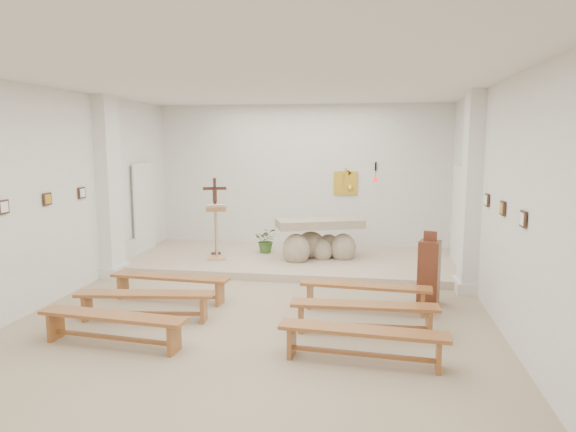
% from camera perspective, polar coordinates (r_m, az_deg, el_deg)
% --- Properties ---
extents(ground, '(7.00, 10.00, 0.00)m').
position_cam_1_polar(ground, '(7.89, -3.52, -11.25)').
color(ground, tan).
rests_on(ground, ground).
extents(wall_left, '(0.02, 10.00, 3.50)m').
position_cam_1_polar(wall_left, '(8.94, -26.02, 1.75)').
color(wall_left, white).
rests_on(wall_left, ground).
extents(wall_right, '(0.02, 10.00, 3.50)m').
position_cam_1_polar(wall_right, '(7.52, 23.25, 0.82)').
color(wall_right, white).
rests_on(wall_right, ground).
extents(wall_back, '(7.00, 0.02, 3.50)m').
position_cam_1_polar(wall_back, '(12.38, 1.54, 4.22)').
color(wall_back, white).
rests_on(wall_back, ground).
extents(ceiling, '(7.00, 10.00, 0.02)m').
position_cam_1_polar(ceiling, '(7.48, -3.77, 14.81)').
color(ceiling, silver).
rests_on(ceiling, wall_back).
extents(sanctuary_platform, '(6.98, 3.00, 0.15)m').
position_cam_1_polar(sanctuary_platform, '(11.17, 0.47, -4.93)').
color(sanctuary_platform, '#B8A48D').
rests_on(sanctuary_platform, ground).
extents(pilaster_left, '(0.26, 0.55, 3.50)m').
position_cam_1_polar(pilaster_left, '(10.57, -19.24, 3.03)').
color(pilaster_left, white).
rests_on(pilaster_left, ground).
extents(pilaster_right, '(0.26, 0.55, 3.50)m').
position_cam_1_polar(pilaster_right, '(9.44, 19.66, 2.43)').
color(pilaster_right, white).
rests_on(pilaster_right, ground).
extents(gold_wall_relief, '(0.55, 0.04, 0.55)m').
position_cam_1_polar(gold_wall_relief, '(12.26, 6.40, 3.66)').
color(gold_wall_relief, gold).
rests_on(gold_wall_relief, wall_back).
extents(sanctuary_lamp, '(0.11, 0.36, 0.44)m').
position_cam_1_polar(sanctuary_lamp, '(11.98, 9.70, 4.25)').
color(sanctuary_lamp, black).
rests_on(sanctuary_lamp, wall_back).
extents(station_frame_left_front, '(0.03, 0.20, 0.20)m').
position_cam_1_polar(station_frame_left_front, '(8.29, -29.07, 0.88)').
color(station_frame_left_front, '#3A2419').
rests_on(station_frame_left_front, wall_left).
extents(station_frame_left_mid, '(0.03, 0.20, 0.20)m').
position_cam_1_polar(station_frame_left_mid, '(9.09, -25.18, 1.72)').
color(station_frame_left_mid, '#3A2419').
rests_on(station_frame_left_mid, wall_left).
extents(station_frame_left_rear, '(0.03, 0.20, 0.20)m').
position_cam_1_polar(station_frame_left_rear, '(9.93, -21.94, 2.40)').
color(station_frame_left_rear, '#3A2419').
rests_on(station_frame_left_rear, wall_left).
extents(station_frame_right_front, '(0.03, 0.20, 0.20)m').
position_cam_1_polar(station_frame_right_front, '(6.76, 24.67, -0.31)').
color(station_frame_right_front, '#3A2419').
rests_on(station_frame_right_front, wall_right).
extents(station_frame_right_mid, '(0.03, 0.20, 0.20)m').
position_cam_1_polar(station_frame_right_mid, '(7.71, 22.74, 0.80)').
color(station_frame_right_mid, '#3A2419').
rests_on(station_frame_right_mid, wall_right).
extents(station_frame_right_rear, '(0.03, 0.20, 0.20)m').
position_cam_1_polar(station_frame_right_rear, '(8.68, 21.23, 1.67)').
color(station_frame_right_rear, '#3A2419').
rests_on(station_frame_right_rear, wall_right).
extents(radiator_left, '(0.10, 0.85, 0.52)m').
position_cam_1_polar(radiator_left, '(11.43, -17.48, -4.03)').
color(radiator_left, silver).
rests_on(radiator_left, ground).
extents(radiator_right, '(0.10, 0.85, 0.52)m').
position_cam_1_polar(radiator_right, '(10.38, 18.90, -5.33)').
color(radiator_right, silver).
rests_on(radiator_right, ground).
extents(altar, '(1.94, 1.29, 0.93)m').
position_cam_1_polar(altar, '(10.94, 3.41, -2.91)').
color(altar, tan).
rests_on(altar, sanctuary_platform).
extents(lectern, '(0.51, 0.46, 1.20)m').
position_cam_1_polar(lectern, '(10.94, -7.95, -1.75)').
color(lectern, tan).
rests_on(lectern, sanctuary_platform).
extents(crucifix_stand, '(0.50, 0.22, 1.69)m').
position_cam_1_polar(crucifix_stand, '(11.39, -8.10, 0.61)').
color(crucifix_stand, '#3D1D13').
rests_on(crucifix_stand, sanctuary_platform).
extents(potted_plant, '(0.57, 0.52, 0.57)m').
position_cam_1_polar(potted_plant, '(11.54, -2.40, -2.68)').
color(potted_plant, '#3A6127').
rests_on(potted_plant, sanctuary_platform).
extents(donation_pedestal, '(0.40, 0.40, 1.21)m').
position_cam_1_polar(donation_pedestal, '(8.69, 15.39, -6.02)').
color(donation_pedestal, brown).
rests_on(donation_pedestal, ground).
extents(bench_left_front, '(2.04, 0.45, 0.43)m').
position_cam_1_polar(bench_left_front, '(8.82, -12.97, -7.15)').
color(bench_left_front, '#A3642F').
rests_on(bench_left_front, ground).
extents(bench_right_front, '(2.04, 0.47, 0.43)m').
position_cam_1_polar(bench_right_front, '(8.18, 8.57, -8.24)').
color(bench_right_front, '#A3642F').
rests_on(bench_right_front, ground).
extents(bench_left_second, '(2.05, 0.58, 0.43)m').
position_cam_1_polar(bench_left_second, '(7.97, -15.62, -8.93)').
color(bench_left_second, '#A3642F').
rests_on(bench_left_second, ground).
extents(bench_right_second, '(2.04, 0.40, 0.43)m').
position_cam_1_polar(bench_right_second, '(7.26, 8.46, -10.41)').
color(bench_right_second, '#A3642F').
rests_on(bench_right_second, ground).
extents(bench_left_third, '(2.05, 0.52, 0.43)m').
position_cam_1_polar(bench_left_third, '(7.15, -18.92, -11.09)').
color(bench_left_third, '#A3642F').
rests_on(bench_left_third, ground).
extents(bench_right_third, '(2.05, 0.48, 0.43)m').
position_cam_1_polar(bench_right_third, '(6.36, 8.32, -13.20)').
color(bench_right_third, '#A3642F').
rests_on(bench_right_third, ground).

